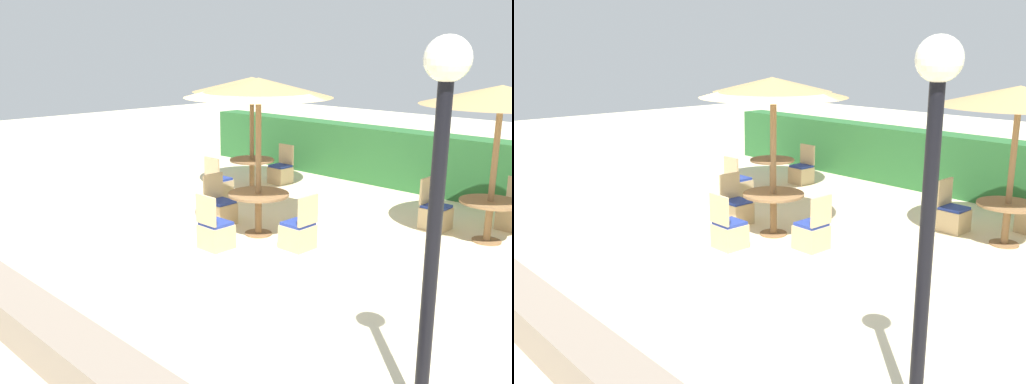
% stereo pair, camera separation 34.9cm
% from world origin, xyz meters
% --- Properties ---
extents(ground_plane, '(40.00, 40.00, 0.00)m').
position_xyz_m(ground_plane, '(0.00, 0.00, 0.00)').
color(ground_plane, beige).
extents(hedge_row, '(13.00, 0.70, 1.35)m').
position_xyz_m(hedge_row, '(0.00, 5.89, 0.67)').
color(hedge_row, '#28602D').
rests_on(hedge_row, ground_plane).
extents(stone_border, '(10.00, 0.56, 0.46)m').
position_xyz_m(stone_border, '(0.00, -3.51, 0.23)').
color(stone_border, gray).
rests_on(stone_border, ground_plane).
extents(lamp_post, '(0.36, 0.36, 3.32)m').
position_xyz_m(lamp_post, '(4.39, -1.75, 2.35)').
color(lamp_post, black).
rests_on(lamp_post, ground_plane).
extents(parasol_center, '(2.51, 2.51, 2.73)m').
position_xyz_m(parasol_center, '(-0.32, 0.98, 2.56)').
color(parasol_center, olive).
rests_on(parasol_center, ground_plane).
extents(round_table_center, '(1.07, 1.07, 0.75)m').
position_xyz_m(round_table_center, '(-0.32, 0.98, 0.59)').
color(round_table_center, olive).
rests_on(round_table_center, ground_plane).
extents(patio_chair_center_south, '(0.46, 0.46, 0.93)m').
position_xyz_m(patio_chair_center_south, '(-0.31, -0.03, 0.26)').
color(patio_chair_center_south, tan).
rests_on(patio_chair_center_south, ground_plane).
extents(patio_chair_center_west, '(0.46, 0.46, 0.93)m').
position_xyz_m(patio_chair_center_west, '(-1.28, 0.93, 0.26)').
color(patio_chair_center_west, tan).
rests_on(patio_chair_center_west, ground_plane).
extents(patio_chair_center_east, '(0.46, 0.46, 0.93)m').
position_xyz_m(patio_chair_center_east, '(0.66, 0.93, 0.26)').
color(patio_chair_center_east, tan).
rests_on(patio_chair_center_east, ground_plane).
extents(parasol_back_left, '(2.68, 2.68, 2.58)m').
position_xyz_m(parasol_back_left, '(-2.74, 3.19, 2.41)').
color(parasol_back_left, olive).
rests_on(parasol_back_left, ground_plane).
extents(round_table_back_left, '(1.02, 1.02, 0.72)m').
position_xyz_m(round_table_back_left, '(-2.74, 3.19, 0.56)').
color(round_table_back_left, olive).
rests_on(round_table_back_left, ground_plane).
extents(patio_chair_back_left_south, '(0.46, 0.46, 0.93)m').
position_xyz_m(patio_chair_back_left_south, '(-2.72, 2.15, 0.26)').
color(patio_chair_back_left_south, tan).
rests_on(patio_chair_back_left_south, ground_plane).
extents(patio_chair_back_left_north, '(0.46, 0.46, 0.93)m').
position_xyz_m(patio_chair_back_left_north, '(-2.72, 4.17, 0.26)').
color(patio_chair_back_left_north, tan).
rests_on(patio_chair_back_left_north, ground_plane).
extents(parasol_back_right, '(2.58, 2.58, 2.64)m').
position_xyz_m(parasol_back_right, '(2.71, 3.46, 2.47)').
color(parasol_back_right, olive).
rests_on(parasol_back_right, ground_plane).
extents(round_table_back_right, '(1.01, 1.01, 0.72)m').
position_xyz_m(round_table_back_right, '(2.71, 3.46, 0.56)').
color(round_table_back_right, olive).
rests_on(round_table_back_right, ground_plane).
extents(patio_chair_back_right_west, '(0.46, 0.46, 0.93)m').
position_xyz_m(patio_chair_back_right_west, '(1.72, 3.49, 0.26)').
color(patio_chair_back_right_west, tan).
rests_on(patio_chair_back_right_west, ground_plane).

